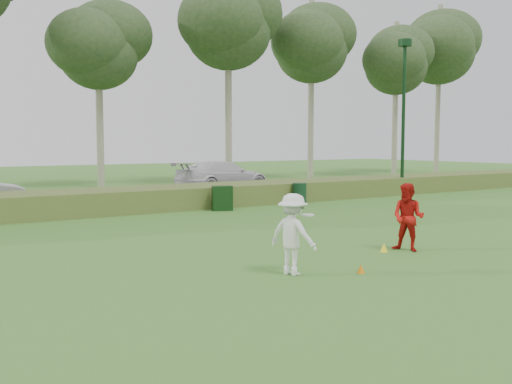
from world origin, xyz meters
TOP-DOWN VIEW (x-y plane):
  - ground at (0.00, 0.00)m, footprint 120.00×120.00m
  - reed_strip at (0.00, 12.00)m, footprint 80.00×3.00m
  - park_road at (0.00, 17.00)m, footprint 80.00×6.00m
  - lamp_post at (14.00, 11.00)m, footprint 0.70×0.70m
  - tree_4 at (2.00, 24.50)m, footprint 6.24×6.24m
  - tree_5 at (10.00, 22.50)m, footprint 7.28×7.28m
  - tree_6 at (18.00, 23.80)m, footprint 7.02×7.02m
  - tree_7 at (26.00, 22.80)m, footprint 6.50×6.50m
  - tree_8 at (33.00, 24.20)m, footprint 8.06×8.06m
  - player_white at (-2.19, -0.73)m, footprint 1.02×1.26m
  - player_red at (1.85, -0.27)m, footprint 0.93×1.03m
  - cone_orange at (-0.89, -1.43)m, footprint 0.17×0.17m
  - cone_yellow at (1.26, -0.01)m, footprint 0.21×0.21m
  - utility_cabinet at (2.25, 9.93)m, footprint 0.93×0.76m
  - trash_bin at (6.47, 10.23)m, footprint 0.76×0.76m
  - car_right at (6.90, 17.94)m, footprint 6.02×3.13m

SIDE VIEW (x-z plane):
  - ground at x=0.00m, z-range 0.00..0.00m
  - park_road at x=0.00m, z-range 0.00..0.06m
  - cone_orange at x=-0.89m, z-range 0.00..0.19m
  - cone_yellow at x=1.26m, z-range 0.00..0.23m
  - reed_strip at x=0.00m, z-range 0.00..0.90m
  - trash_bin at x=6.47m, z-range 0.00..0.94m
  - utility_cabinet at x=2.25m, z-range 0.00..1.01m
  - player_white at x=-2.19m, z-range 0.00..1.72m
  - player_red at x=1.85m, z-range 0.00..1.74m
  - car_right at x=6.90m, z-range 0.06..1.73m
  - lamp_post at x=14.00m, z-range 1.51..9.68m
  - tree_4 at x=2.00m, z-range 2.84..14.34m
  - tree_7 at x=26.00m, z-range 3.09..15.59m
  - tree_6 at x=18.00m, z-range 3.35..16.85m
  - tree_5 at x=10.00m, z-range 3.47..17.47m
  - tree_8 at x=33.00m, z-range 3.73..18.73m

